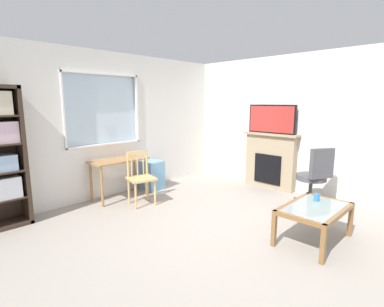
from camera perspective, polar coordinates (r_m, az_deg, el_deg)
The scene contains 11 objects.
ground at distance 3.95m, azimuth 5.05°, elevation -15.88°, with size 6.04×6.12×0.02m, color #9E9389.
wall_back_with_window at distance 5.56m, azimuth -15.56°, elevation 5.05°, with size 5.04×0.15×2.59m.
wall_right at distance 5.80m, azimuth 21.73°, elevation 5.23°, with size 0.12×5.32×2.59m, color silver.
desk_under_window at distance 5.31m, azimuth -14.12°, elevation -2.32°, with size 0.99×0.47×0.71m.
wooden_chair at distance 4.97m, azimuth -10.06°, elevation -4.63°, with size 0.50×0.49×0.90m.
plastic_drawer_unit at distance 5.85m, azimuth -7.86°, elevation -4.18°, with size 0.35×0.40×0.57m, color #72ADDB.
fireplace at distance 6.04m, azimuth 15.08°, elevation -1.32°, with size 0.26×1.14×1.10m.
tv at distance 5.92m, azimuth 15.36°, elevation 6.52°, with size 0.06×0.99×0.56m.
office_chair at distance 5.15m, azimuth 22.99°, elevation -3.75°, with size 0.61×0.62×1.00m.
coffee_table at distance 3.95m, azimuth 22.92°, elevation -10.45°, with size 0.98×0.62×0.45m.
sippy_cup at distance 4.14m, azimuth 23.25°, elevation -7.90°, with size 0.07×0.07×0.09m, color #337FD6.
Camera 1 is at (-2.76, -2.23, 1.72)m, focal length 27.19 mm.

